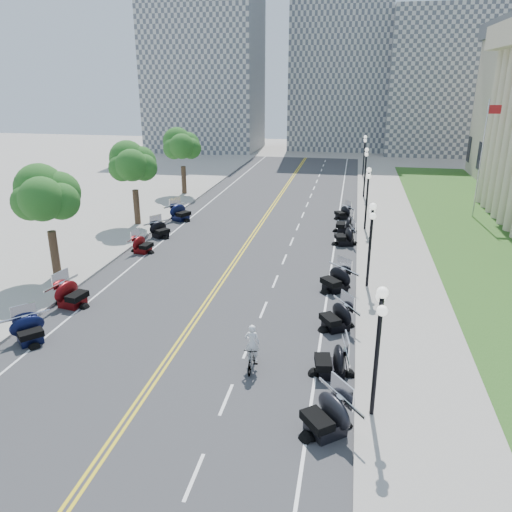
# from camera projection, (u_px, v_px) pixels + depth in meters

# --- Properties ---
(ground) EXTENTS (160.00, 160.00, 0.00)m
(ground) POSITION_uv_depth(u_px,v_px,m) (205.00, 305.00, 26.97)
(ground) COLOR gray
(road) EXTENTS (16.00, 90.00, 0.01)m
(road) POSITION_uv_depth(u_px,v_px,m) (245.00, 247.00, 36.22)
(road) COLOR #333335
(road) RESTS_ON ground
(centerline_yellow_a) EXTENTS (0.12, 90.00, 0.00)m
(centerline_yellow_a) POSITION_uv_depth(u_px,v_px,m) (243.00, 247.00, 36.24)
(centerline_yellow_a) COLOR yellow
(centerline_yellow_a) RESTS_ON road
(centerline_yellow_b) EXTENTS (0.12, 90.00, 0.00)m
(centerline_yellow_b) POSITION_uv_depth(u_px,v_px,m) (246.00, 247.00, 36.20)
(centerline_yellow_b) COLOR yellow
(centerline_yellow_b) RESTS_ON road
(edge_line_north) EXTENTS (0.12, 90.00, 0.00)m
(edge_line_north) POSITION_uv_depth(u_px,v_px,m) (333.00, 253.00, 35.06)
(edge_line_north) COLOR white
(edge_line_north) RESTS_ON road
(edge_line_south) EXTENTS (0.12, 90.00, 0.00)m
(edge_line_south) POSITION_uv_depth(u_px,v_px,m) (161.00, 242.00, 37.38)
(edge_line_south) COLOR white
(edge_line_south) RESTS_ON road
(lane_dash_3) EXTENTS (0.12, 2.00, 0.00)m
(lane_dash_3) POSITION_uv_depth(u_px,v_px,m) (194.00, 477.00, 15.29)
(lane_dash_3) COLOR white
(lane_dash_3) RESTS_ON road
(lane_dash_4) EXTENTS (0.12, 2.00, 0.00)m
(lane_dash_4) POSITION_uv_depth(u_px,v_px,m) (226.00, 399.00, 18.99)
(lane_dash_4) COLOR white
(lane_dash_4) RESTS_ON road
(lane_dash_5) EXTENTS (0.12, 2.00, 0.00)m
(lane_dash_5) POSITION_uv_depth(u_px,v_px,m) (248.00, 347.00, 22.69)
(lane_dash_5) COLOR white
(lane_dash_5) RESTS_ON road
(lane_dash_6) EXTENTS (0.12, 2.00, 0.00)m
(lane_dash_6) POSITION_uv_depth(u_px,v_px,m) (263.00, 310.00, 26.39)
(lane_dash_6) COLOR white
(lane_dash_6) RESTS_ON road
(lane_dash_7) EXTENTS (0.12, 2.00, 0.00)m
(lane_dash_7) POSITION_uv_depth(u_px,v_px,m) (275.00, 281.00, 30.09)
(lane_dash_7) COLOR white
(lane_dash_7) RESTS_ON road
(lane_dash_8) EXTENTS (0.12, 2.00, 0.00)m
(lane_dash_8) POSITION_uv_depth(u_px,v_px,m) (284.00, 259.00, 33.79)
(lane_dash_8) COLOR white
(lane_dash_8) RESTS_ON road
(lane_dash_9) EXTENTS (0.12, 2.00, 0.00)m
(lane_dash_9) POSITION_uv_depth(u_px,v_px,m) (292.00, 242.00, 37.49)
(lane_dash_9) COLOR white
(lane_dash_9) RESTS_ON road
(lane_dash_10) EXTENTS (0.12, 2.00, 0.00)m
(lane_dash_10) POSITION_uv_depth(u_px,v_px,m) (298.00, 227.00, 41.19)
(lane_dash_10) COLOR white
(lane_dash_10) RESTS_ON road
(lane_dash_11) EXTENTS (0.12, 2.00, 0.00)m
(lane_dash_11) POSITION_uv_depth(u_px,v_px,m) (303.00, 215.00, 44.89)
(lane_dash_11) COLOR white
(lane_dash_11) RESTS_ON road
(lane_dash_12) EXTENTS (0.12, 2.00, 0.00)m
(lane_dash_12) POSITION_uv_depth(u_px,v_px,m) (307.00, 205.00, 48.59)
(lane_dash_12) COLOR white
(lane_dash_12) RESTS_ON road
(lane_dash_13) EXTENTS (0.12, 2.00, 0.00)m
(lane_dash_13) POSITION_uv_depth(u_px,v_px,m) (311.00, 196.00, 52.30)
(lane_dash_13) COLOR white
(lane_dash_13) RESTS_ON road
(lane_dash_14) EXTENTS (0.12, 2.00, 0.00)m
(lane_dash_14) POSITION_uv_depth(u_px,v_px,m) (314.00, 188.00, 56.00)
(lane_dash_14) COLOR white
(lane_dash_14) RESTS_ON road
(lane_dash_15) EXTENTS (0.12, 2.00, 0.00)m
(lane_dash_15) POSITION_uv_depth(u_px,v_px,m) (317.00, 181.00, 59.70)
(lane_dash_15) COLOR white
(lane_dash_15) RESTS_ON road
(lane_dash_16) EXTENTS (0.12, 2.00, 0.00)m
(lane_dash_16) POSITION_uv_depth(u_px,v_px,m) (319.00, 175.00, 63.40)
(lane_dash_16) COLOR white
(lane_dash_16) RESTS_ON road
(lane_dash_17) EXTENTS (0.12, 2.00, 0.00)m
(lane_dash_17) POSITION_uv_depth(u_px,v_px,m) (321.00, 170.00, 67.10)
(lane_dash_17) COLOR white
(lane_dash_17) RESTS_ON road
(lane_dash_18) EXTENTS (0.12, 2.00, 0.00)m
(lane_dash_18) POSITION_uv_depth(u_px,v_px,m) (323.00, 165.00, 70.80)
(lane_dash_18) COLOR white
(lane_dash_18) RESTS_ON road
(lane_dash_19) EXTENTS (0.12, 2.00, 0.00)m
(lane_dash_19) POSITION_uv_depth(u_px,v_px,m) (325.00, 161.00, 74.50)
(lane_dash_19) COLOR white
(lane_dash_19) RESTS_ON road
(sidewalk_north) EXTENTS (5.00, 90.00, 0.15)m
(sidewalk_north) POSITION_uv_depth(u_px,v_px,m) (394.00, 256.00, 34.30)
(sidewalk_north) COLOR #9E9991
(sidewalk_north) RESTS_ON ground
(sidewalk_south) EXTENTS (5.00, 90.00, 0.15)m
(sidewalk_south) POSITION_uv_depth(u_px,v_px,m) (111.00, 238.00, 38.10)
(sidewalk_south) COLOR #9E9991
(sidewalk_south) RESTS_ON ground
(lawn) EXTENTS (9.00, 60.00, 0.10)m
(lawn) POSITION_uv_depth(u_px,v_px,m) (476.00, 229.00, 40.45)
(lawn) COLOR #356023
(lawn) RESTS_ON ground
(distant_block_a) EXTENTS (18.00, 14.00, 26.00)m
(distant_block_a) POSITION_uv_depth(u_px,v_px,m) (205.00, 70.00, 83.24)
(distant_block_a) COLOR gray
(distant_block_a) RESTS_ON ground
(distant_block_b) EXTENTS (16.00, 12.00, 30.00)m
(distant_block_b) POSITION_uv_depth(u_px,v_px,m) (340.00, 58.00, 84.15)
(distant_block_b) COLOR gray
(distant_block_b) RESTS_ON ground
(distant_block_c) EXTENTS (20.00, 14.00, 22.00)m
(distant_block_c) POSITION_uv_depth(u_px,v_px,m) (452.00, 83.00, 79.46)
(distant_block_c) COLOR gray
(distant_block_c) RESTS_ON ground
(street_lamp_1) EXTENTS (0.50, 1.20, 4.90)m
(street_lamp_1) POSITION_uv_depth(u_px,v_px,m) (377.00, 354.00, 17.15)
(street_lamp_1) COLOR black
(street_lamp_1) RESTS_ON sidewalk_north
(street_lamp_2) EXTENTS (0.50, 1.20, 4.90)m
(street_lamp_2) POSITION_uv_depth(u_px,v_px,m) (370.00, 246.00, 28.25)
(street_lamp_2) COLOR black
(street_lamp_2) RESTS_ON sidewalk_north
(street_lamp_3) EXTENTS (0.50, 1.20, 4.90)m
(street_lamp_3) POSITION_uv_depth(u_px,v_px,m) (367.00, 199.00, 39.35)
(street_lamp_3) COLOR black
(street_lamp_3) RESTS_ON sidewalk_north
(street_lamp_4) EXTENTS (0.50, 1.20, 4.90)m
(street_lamp_4) POSITION_uv_depth(u_px,v_px,m) (365.00, 173.00, 50.46)
(street_lamp_4) COLOR black
(street_lamp_4) RESTS_ON sidewalk_north
(street_lamp_5) EXTENTS (0.50, 1.20, 4.90)m
(street_lamp_5) POSITION_uv_depth(u_px,v_px,m) (364.00, 156.00, 61.56)
(street_lamp_5) COLOR black
(street_lamp_5) RESTS_ON sidewalk_north
(flagpole) EXTENTS (1.10, 0.20, 10.00)m
(flagpole) POSITION_uv_depth(u_px,v_px,m) (481.00, 161.00, 42.41)
(flagpole) COLOR silver
(flagpole) RESTS_ON ground
(tree_2) EXTENTS (4.80, 4.80, 9.20)m
(tree_2) POSITION_uv_depth(u_px,v_px,m) (47.00, 202.00, 29.04)
(tree_2) COLOR #235619
(tree_2) RESTS_ON sidewalk_south
(tree_3) EXTENTS (4.80, 4.80, 9.20)m
(tree_3) POSITION_uv_depth(u_px,v_px,m) (134.00, 168.00, 40.14)
(tree_3) COLOR #235619
(tree_3) RESTS_ON sidewalk_south
(tree_4) EXTENTS (4.80, 4.80, 9.20)m
(tree_4) POSITION_uv_depth(u_px,v_px,m) (182.00, 149.00, 51.25)
(tree_4) COLOR #235619
(tree_4) RESTS_ON sidewalk_south
(motorcycle_n_3) EXTENTS (3.09, 3.09, 1.54)m
(motorcycle_n_3) POSITION_uv_depth(u_px,v_px,m) (326.00, 414.00, 16.97)
(motorcycle_n_3) COLOR black
(motorcycle_n_3) RESTS_ON road
(motorcycle_n_4) EXTENTS (2.36, 2.36, 1.45)m
(motorcycle_n_4) POSITION_uv_depth(u_px,v_px,m) (331.00, 359.00, 20.36)
(motorcycle_n_4) COLOR black
(motorcycle_n_4) RESTS_ON road
(motorcycle_n_5) EXTENTS (2.85, 2.85, 1.44)m
(motorcycle_n_5) POSITION_uv_depth(u_px,v_px,m) (336.00, 315.00, 24.15)
(motorcycle_n_5) COLOR black
(motorcycle_n_5) RESTS_ON road
(motorcycle_n_6) EXTENTS (3.06, 3.06, 1.52)m
(motorcycle_n_6) POSITION_uv_depth(u_px,v_px,m) (336.00, 278.00, 28.58)
(motorcycle_n_6) COLOR black
(motorcycle_n_6) RESTS_ON road
(motorcycle_n_8) EXTENTS (2.56, 2.56, 1.48)m
(motorcycle_n_8) POSITION_uv_depth(u_px,v_px,m) (345.00, 235.00, 36.55)
(motorcycle_n_8) COLOR black
(motorcycle_n_8) RESTS_ON road
(motorcycle_n_9) EXTENTS (2.23, 2.23, 1.49)m
(motorcycle_n_9) POSITION_uv_depth(u_px,v_px,m) (345.00, 223.00, 39.56)
(motorcycle_n_9) COLOR black
(motorcycle_n_9) RESTS_ON road
(motorcycle_n_10) EXTENTS (2.50, 2.50, 1.27)m
(motorcycle_n_10) POSITION_uv_depth(u_px,v_px,m) (343.00, 212.00, 43.46)
(motorcycle_n_10) COLOR black
(motorcycle_n_10) RESTS_ON road
(motorcycle_s_4) EXTENTS (2.78, 2.78, 1.38)m
(motorcycle_s_4) POSITION_uv_depth(u_px,v_px,m) (29.00, 329.00, 22.93)
(motorcycle_s_4) COLOR black
(motorcycle_s_4) RESTS_ON road
(motorcycle_s_5) EXTENTS (2.54, 2.54, 1.53)m
(motorcycle_s_5) POSITION_uv_depth(u_px,v_px,m) (71.00, 293.00, 26.63)
(motorcycle_s_5) COLOR #590A0C
(motorcycle_s_5) RESTS_ON road
(motorcycle_s_7) EXTENTS (2.15, 2.15, 1.32)m
(motorcycle_s_7) POSITION_uv_depth(u_px,v_px,m) (143.00, 244.00, 34.94)
(motorcycle_s_7) COLOR #590A0C
(motorcycle_s_7) RESTS_ON road
(motorcycle_s_8) EXTENTS (2.67, 2.67, 1.35)m
(motorcycle_s_8) POSITION_uv_depth(u_px,v_px,m) (160.00, 229.00, 38.36)
(motorcycle_s_8) COLOR black
(motorcycle_s_8) RESTS_ON road
(motorcycle_s_9) EXTENTS (3.02, 3.02, 1.56)m
(motorcycle_s_9) POSITION_uv_depth(u_px,v_px,m) (180.00, 212.00, 42.94)
(motorcycle_s_9) COLOR black
(motorcycle_s_9) RESTS_ON road
(bicycle) EXTENTS (0.58, 1.90, 1.13)m
(bicycle) POSITION_uv_depth(u_px,v_px,m) (252.00, 356.00, 20.87)
(bicycle) COLOR #A51414
(bicycle) RESTS_ON road
(cyclist_rider) EXTENTS (0.62, 0.41, 1.69)m
(cyclist_rider) POSITION_uv_depth(u_px,v_px,m) (252.00, 326.00, 20.39)
(cyclist_rider) COLOR silver
(cyclist_rider) RESTS_ON bicycle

